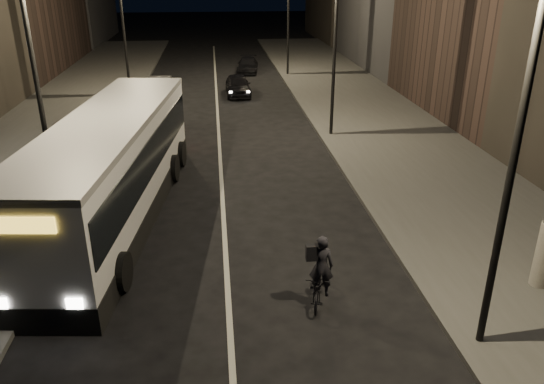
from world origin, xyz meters
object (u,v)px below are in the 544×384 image
object	(u,v)px
streetlight_right_mid	(330,26)
car_near	(238,85)
streetlight_right_far	(285,3)
car_far	(248,65)
car_mid	(161,86)
city_bus	(112,164)
cyclist_on_bicycle	(319,280)
streetlight_left_near	(41,58)
streetlight_right_near	(509,116)
streetlight_left_far	(126,11)

from	to	relation	value
streetlight_right_mid	car_near	size ratio (longest dim) A/B	2.08
streetlight_right_far	car_far	xyz separation A→B (m)	(-2.72, 1.87, -4.80)
streetlight_right_far	car_mid	size ratio (longest dim) A/B	1.97
city_bus	car_mid	bearing A→B (deg)	96.54
streetlight_right_mid	car_far	xyz separation A→B (m)	(-2.72, 17.87, -4.80)
cyclist_on_bicycle	streetlight_right_far	bearing A→B (deg)	99.08
streetlight_right_mid	streetlight_left_near	xyz separation A→B (m)	(-10.66, -8.00, 0.00)
city_bus	streetlight_right_near	bearing A→B (deg)	-34.67
streetlight_left_near	streetlight_right_mid	bearing A→B (deg)	36.88
streetlight_right_mid	streetlight_left_far	bearing A→B (deg)	136.84
streetlight_left_near	cyclist_on_bicycle	bearing A→B (deg)	-37.88
streetlight_right_near	car_near	bearing A→B (deg)	98.60
streetlight_left_near	cyclist_on_bicycle	world-z (taller)	streetlight_left_near
streetlight_right_far	streetlight_left_near	xyz separation A→B (m)	(-10.66, -24.00, 0.00)
city_bus	car_far	world-z (taller)	city_bus
streetlight_right_far	car_near	distance (m)	8.71
streetlight_right_far	car_near	bearing A→B (deg)	-122.11
streetlight_left_near	cyclist_on_bicycle	distance (m)	10.76
streetlight_right_mid	car_mid	bearing A→B (deg)	131.58
city_bus	cyclist_on_bicycle	distance (m)	8.34
city_bus	streetlight_right_far	bearing A→B (deg)	76.27
streetlight_left_near	car_near	distance (m)	19.60
streetlight_right_mid	car_far	distance (m)	18.70
city_bus	car_near	world-z (taller)	city_bus
car_mid	streetlight_right_mid	bearing A→B (deg)	130.96
streetlight_right_mid	cyclist_on_bicycle	size ratio (longest dim) A/B	4.09
streetlight_right_far	car_far	size ratio (longest dim) A/B	2.09
city_bus	car_far	size ratio (longest dim) A/B	3.36
streetlight_left_near	streetlight_left_far	size ratio (longest dim) A/B	1.00
car_near	streetlight_left_far	bearing A→B (deg)	177.48
cyclist_on_bicycle	car_near	xyz separation A→B (m)	(-0.87, 23.72, 0.00)
city_bus	cyclist_on_bicycle	size ratio (longest dim) A/B	6.60
car_near	car_mid	size ratio (longest dim) A/B	0.94
streetlight_right_mid	cyclist_on_bicycle	xyz separation A→B (m)	(-3.03, -13.94, -4.70)
streetlight_right_near	streetlight_left_far	xyz separation A→B (m)	(-10.66, 26.00, 0.00)
streetlight_right_near	streetlight_right_mid	distance (m)	16.00
streetlight_right_near	streetlight_left_near	bearing A→B (deg)	143.12
streetlight_right_far	streetlight_left_far	world-z (taller)	same
streetlight_right_mid	car_mid	world-z (taller)	streetlight_right_mid
streetlight_left_far	cyclist_on_bicycle	bearing A→B (deg)	-72.31
car_mid	streetlight_right_near	bearing A→B (deg)	108.29
cyclist_on_bicycle	car_mid	distance (m)	24.72
streetlight_right_far	streetlight_left_far	distance (m)	12.24
streetlight_left_near	car_far	xyz separation A→B (m)	(7.94, 25.87, -4.80)
streetlight_right_mid	city_bus	bearing A→B (deg)	-137.53
streetlight_right_far	cyclist_on_bicycle	xyz separation A→B (m)	(-3.03, -29.94, -4.70)
streetlight_right_near	city_bus	distance (m)	12.37
city_bus	car_near	bearing A→B (deg)	80.89
streetlight_right_far	car_near	world-z (taller)	streetlight_right_far
car_mid	car_far	xyz separation A→B (m)	(6.21, 7.80, -0.12)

